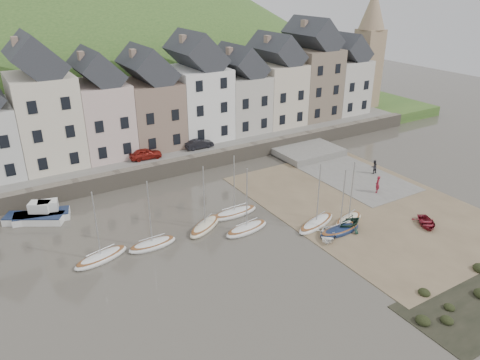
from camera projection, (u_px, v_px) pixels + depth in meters
ground at (275, 234)px, 40.48m from camera, size 160.00×160.00×0.00m
quay_land at (145, 131)px, 65.14m from camera, size 90.00×30.00×1.50m
quay_street at (178, 150)px, 55.85m from camera, size 70.00×7.00×0.10m
seawall at (191, 164)px, 53.38m from camera, size 70.00×1.20×1.80m
beach at (365, 205)px, 45.69m from camera, size 18.00×26.00×0.06m
slipway at (340, 170)px, 53.82m from camera, size 8.00×18.00×0.12m
hillside at (80, 187)px, 92.25m from camera, size 134.40×84.00×84.00m
townhouse_terrace at (177, 95)px, 57.06m from camera, size 61.05×8.00×13.93m
church_spire at (369, 46)px, 71.10m from camera, size 4.00×4.00×18.00m
sailboat_0 at (101, 257)px, 36.71m from camera, size 4.87×2.62×6.32m
sailboat_1 at (152, 244)px, 38.51m from camera, size 4.24×1.60×6.32m
sailboat_2 at (205, 226)px, 41.34m from camera, size 4.68×3.71×6.32m
sailboat_3 at (234, 213)px, 43.64m from camera, size 4.90×1.60×6.32m
sailboat_4 at (247, 229)px, 40.90m from camera, size 4.65×2.06×6.32m
sailboat_5 at (340, 230)px, 40.61m from camera, size 4.37×1.51×6.32m
sailboat_6 at (316, 223)px, 41.81m from camera, size 5.25×2.91×6.32m
sailboat_7 at (349, 220)px, 42.34m from camera, size 4.15×2.60×6.32m
motorboat_0 at (43, 214)px, 42.79m from camera, size 5.24×2.86×1.70m
motorboat_2 at (36, 216)px, 42.43m from camera, size 5.48×4.20×1.70m
rowboat_white at (328, 235)px, 39.69m from camera, size 3.55×3.56×0.61m
rowboat_green at (350, 222)px, 41.00m from camera, size 2.90×2.58×1.41m
rowboat_red at (426, 223)px, 41.70m from camera, size 3.31×3.55×0.60m
person_red at (377, 184)px, 47.72m from camera, size 0.79×0.78×1.84m
person_dark at (374, 167)px, 52.43m from camera, size 0.82×0.66×1.61m
car_left at (146, 154)px, 52.63m from camera, size 3.79×1.78×1.25m
car_right at (199, 144)px, 55.93m from camera, size 3.53×1.28×1.16m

